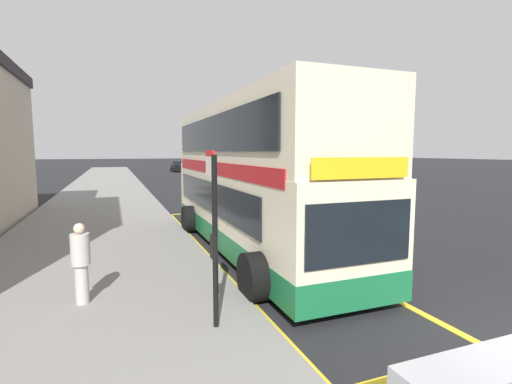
{
  "coord_description": "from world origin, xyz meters",
  "views": [
    {
      "loc": [
        -6.37,
        -3.45,
        2.99
      ],
      "look_at": [
        -2.0,
        7.88,
        1.67
      ],
      "focal_mm": 26.0,
      "sensor_mm": 36.0,
      "label": 1
    }
  ],
  "objects_px": {
    "parked_car_grey_distant": "(199,168)",
    "parked_car_black_across": "(179,166)",
    "pedestrian_waiting_near_sign": "(81,261)",
    "double_decker_bus": "(251,182)",
    "bus_stop_sign": "(214,225)"
  },
  "relations": [
    {
      "from": "pedestrian_waiting_near_sign",
      "to": "bus_stop_sign",
      "type": "bearing_deg",
      "value": -39.44
    },
    {
      "from": "double_decker_bus",
      "to": "bus_stop_sign",
      "type": "relative_size",
      "value": 3.75
    },
    {
      "from": "pedestrian_waiting_near_sign",
      "to": "double_decker_bus",
      "type": "bearing_deg",
      "value": 34.18
    },
    {
      "from": "bus_stop_sign",
      "to": "parked_car_black_across",
      "type": "height_order",
      "value": "bus_stop_sign"
    },
    {
      "from": "double_decker_bus",
      "to": "pedestrian_waiting_near_sign",
      "type": "relative_size",
      "value": 7.01
    },
    {
      "from": "double_decker_bus",
      "to": "parked_car_black_across",
      "type": "xyz_separation_m",
      "value": [
        5.27,
        45.69,
        -1.26
      ]
    },
    {
      "from": "parked_car_grey_distant",
      "to": "parked_car_black_across",
      "type": "bearing_deg",
      "value": 107.55
    },
    {
      "from": "double_decker_bus",
      "to": "parked_car_grey_distant",
      "type": "distance_m",
      "value": 40.29
    },
    {
      "from": "bus_stop_sign",
      "to": "pedestrian_waiting_near_sign",
      "type": "xyz_separation_m",
      "value": [
        -2.11,
        1.74,
        -0.84
      ]
    },
    {
      "from": "parked_car_grey_distant",
      "to": "parked_car_black_across",
      "type": "height_order",
      "value": "same"
    },
    {
      "from": "double_decker_bus",
      "to": "parked_car_grey_distant",
      "type": "bearing_deg",
      "value": 79.84
    },
    {
      "from": "parked_car_grey_distant",
      "to": "bus_stop_sign",
      "type": "bearing_deg",
      "value": -101.4
    },
    {
      "from": "double_decker_bus",
      "to": "parked_car_black_across",
      "type": "height_order",
      "value": "double_decker_bus"
    },
    {
      "from": "double_decker_bus",
      "to": "parked_car_grey_distant",
      "type": "height_order",
      "value": "double_decker_bus"
    },
    {
      "from": "double_decker_bus",
      "to": "parked_car_black_across",
      "type": "distance_m",
      "value": 46.01
    }
  ]
}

